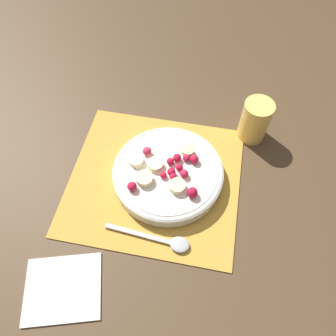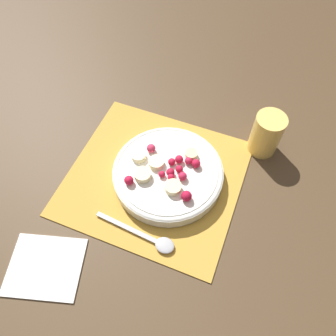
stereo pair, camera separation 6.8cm
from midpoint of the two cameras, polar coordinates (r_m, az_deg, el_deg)
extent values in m
plane|color=#4C3823|center=(0.71, 0.37, -1.94)|extent=(3.00, 3.00, 0.00)
cube|color=gold|center=(0.71, 0.37, -1.82)|extent=(0.36, 0.34, 0.01)
cylinder|color=silver|center=(0.70, 2.77, -1.27)|extent=(0.23, 0.23, 0.03)
torus|color=silver|center=(0.69, 2.81, -0.80)|extent=(0.23, 0.23, 0.01)
cylinder|color=white|center=(0.68, 2.82, -0.60)|extent=(0.21, 0.21, 0.00)
cylinder|color=beige|center=(0.67, -1.57, -1.42)|extent=(0.04, 0.04, 0.01)
cylinder|color=#F4EAB7|center=(0.69, -2.37, 1.94)|extent=(0.05, 0.05, 0.01)
cylinder|color=#F4EAB7|center=(0.68, 0.89, 0.69)|extent=(0.05, 0.05, 0.01)
cylinder|color=beige|center=(0.65, 3.87, -3.64)|extent=(0.05, 0.05, 0.01)
cylinder|color=beige|center=(0.70, 6.84, 2.17)|extent=(0.03, 0.03, 0.01)
sphere|color=#B21433|center=(0.64, 6.25, -5.12)|extent=(0.02, 0.02, 0.02)
sphere|color=#DB3356|center=(0.70, -0.22, 3.25)|extent=(0.02, 0.02, 0.02)
sphere|color=red|center=(0.69, 7.71, 0.57)|extent=(0.02, 0.02, 0.02)
sphere|color=red|center=(0.66, -3.94, -2.38)|extent=(0.02, 0.02, 0.02)
sphere|color=red|center=(0.68, 3.47, 0.86)|extent=(0.02, 0.02, 0.02)
sphere|color=red|center=(0.68, 4.84, -0.41)|extent=(0.02, 0.02, 0.02)
sphere|color=#D12347|center=(0.69, 6.37, 1.04)|extent=(0.02, 0.02, 0.02)
sphere|color=red|center=(0.67, 3.43, -0.70)|extent=(0.02, 0.02, 0.02)
sphere|color=red|center=(0.67, 3.43, -1.83)|extent=(0.01, 0.01, 0.01)
sphere|color=#D12347|center=(0.66, 5.35, -1.96)|extent=(0.02, 0.02, 0.02)
sphere|color=red|center=(0.69, 4.77, 1.31)|extent=(0.02, 0.02, 0.02)
sphere|color=red|center=(0.67, 1.81, -1.33)|extent=(0.01, 0.01, 0.01)
cube|color=#B2B2B7|center=(0.66, -4.31, -10.52)|extent=(0.14, 0.02, 0.00)
ellipsoid|color=#B2B2B7|center=(0.64, 2.51, -13.56)|extent=(0.04, 0.03, 0.01)
cylinder|color=#F4CC66|center=(0.76, 19.21, 5.42)|extent=(0.07, 0.07, 0.10)
cube|color=white|center=(0.66, -17.84, -16.24)|extent=(0.16, 0.15, 0.01)
camera|label=1|loc=(0.03, -87.13, 4.51)|focal=35.00mm
camera|label=2|loc=(0.03, 92.87, -4.51)|focal=35.00mm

